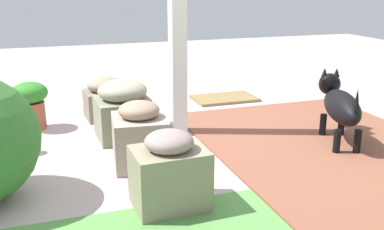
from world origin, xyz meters
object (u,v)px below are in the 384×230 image
(terracotta_pot_broad, at_px, (30,103))
(doormat, at_px, (224,98))
(stone_planter_nearest, at_px, (105,98))
(dog, at_px, (340,104))
(stone_planter_near, at_px, (123,110))
(stone_planter_far, at_px, (170,172))
(stone_planter_mid, at_px, (140,136))

(terracotta_pot_broad, bearing_deg, doormat, -169.31)
(stone_planter_nearest, xyz_separation_m, dog, (-1.64, 1.30, 0.13))
(stone_planter_near, xyz_separation_m, dog, (-1.58, 0.68, 0.08))
(stone_planter_near, height_order, terracotta_pot_broad, stone_planter_near)
(stone_planter_far, distance_m, terracotta_pot_broad, 1.90)
(stone_planter_near, bearing_deg, stone_planter_nearest, -84.61)
(stone_planter_mid, bearing_deg, dog, 177.14)
(stone_planter_nearest, height_order, doormat, stone_planter_nearest)
(stone_planter_nearest, distance_m, dog, 2.10)
(dog, bearing_deg, stone_planter_nearest, -38.27)
(stone_planter_far, xyz_separation_m, dog, (-1.56, -0.57, 0.11))
(doormat, bearing_deg, terracotta_pot_broad, 10.69)
(stone_planter_near, relative_size, dog, 0.62)
(stone_planter_nearest, bearing_deg, stone_planter_near, 95.39)
(stone_planter_far, height_order, dog, dog)
(doormat, bearing_deg, stone_planter_far, 59.68)
(stone_planter_far, bearing_deg, terracotta_pot_broad, -66.74)
(stone_planter_mid, relative_size, terracotta_pot_broad, 1.10)
(dog, bearing_deg, stone_planter_near, -23.32)
(doormat, bearing_deg, stone_planter_mid, 49.17)
(stone_planter_mid, relative_size, dog, 0.59)
(stone_planter_mid, bearing_deg, stone_planter_far, 92.27)
(stone_planter_mid, height_order, dog, dog)
(stone_planter_mid, xyz_separation_m, doormat, (-1.26, -1.46, -0.20))
(stone_planter_near, relative_size, doormat, 0.72)
(stone_planter_mid, height_order, terracotta_pot_broad, stone_planter_mid)
(stone_planter_near, height_order, stone_planter_mid, stone_planter_near)
(doormat, bearing_deg, stone_planter_nearest, 10.53)
(stone_planter_nearest, distance_m, doormat, 1.36)
(dog, xyz_separation_m, doormat, (0.32, -1.54, -0.30))
(stone_planter_mid, distance_m, doormat, 1.94)
(dog, bearing_deg, stone_planter_far, 20.27)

